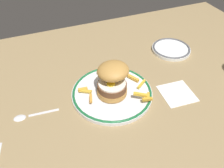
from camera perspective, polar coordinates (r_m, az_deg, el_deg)
The scene contains 7 objects.
ground_plane at distance 79.70cm, azimuth 3.25°, elevation -1.23°, with size 144.22×94.91×4.00cm, color #917851.
dinner_plate at distance 74.16cm, azimuth 0.00°, elevation -2.16°, with size 26.11×26.11×1.60cm.
burger at distance 69.92cm, azimuth 0.14°, elevation 1.26°, with size 13.97×13.95×10.65cm.
fries_pile at distance 73.89cm, azimuth 1.61°, elevation -0.75°, with size 22.54×19.92×2.55cm.
side_plate at distance 97.39cm, azimuth 14.56°, elevation 8.52°, with size 15.54×15.54×1.60cm.
spoon at distance 72.75cm, azimuth -20.97°, elevation -7.53°, with size 13.40×2.90×0.90cm.
napkin at distance 77.85cm, azimuth 15.98°, elevation -2.24°, with size 10.25×10.50×0.40cm, color white.
Camera 1 is at (-25.82, -52.10, 52.51)cm, focal length 36.58 mm.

